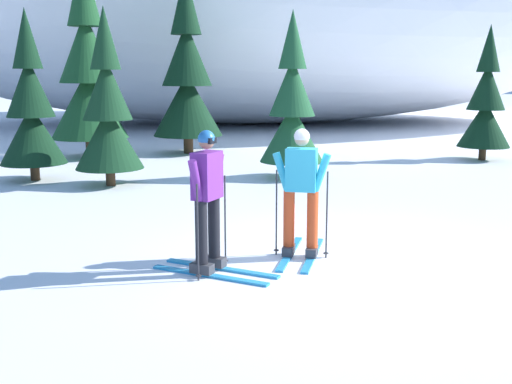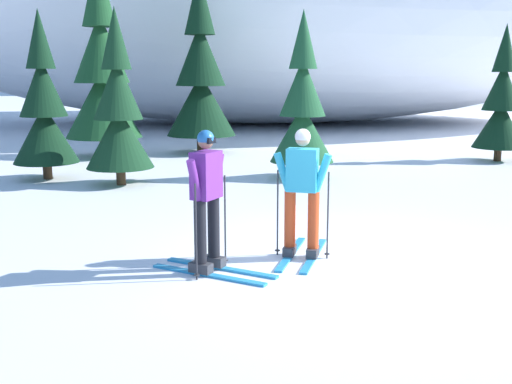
% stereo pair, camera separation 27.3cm
% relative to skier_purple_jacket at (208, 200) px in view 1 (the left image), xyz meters
% --- Properties ---
extents(ground_plane, '(120.00, 120.00, 0.00)m').
position_rel_skier_purple_jacket_xyz_m(ground_plane, '(1.73, 0.18, -0.92)').
color(ground_plane, white).
extents(skier_purple_jacket, '(1.55, 1.20, 1.76)m').
position_rel_skier_purple_jacket_xyz_m(skier_purple_jacket, '(0.00, 0.00, 0.00)').
color(skier_purple_jacket, '#2893CC').
rests_on(skier_purple_jacket, ground).
extents(skier_cyan_jacket, '(0.92, 1.65, 1.72)m').
position_rel_skier_purple_jacket_xyz_m(skier_cyan_jacket, '(1.24, 0.49, -0.02)').
color(skier_cyan_jacket, '#2893CC').
rests_on(skier_cyan_jacket, ground).
extents(pine_tree_far_left, '(1.48, 1.48, 3.84)m').
position_rel_skier_purple_jacket_xyz_m(pine_tree_far_left, '(-3.68, 7.13, 0.69)').
color(pine_tree_far_left, '#47301E').
rests_on(pine_tree_far_left, ground).
extents(pine_tree_left, '(2.19, 2.19, 5.67)m').
position_rel_skier_purple_jacket_xyz_m(pine_tree_left, '(-2.96, 10.96, 1.45)').
color(pine_tree_left, '#47301E').
rests_on(pine_tree_left, ground).
extents(pine_tree_center_left, '(1.47, 1.47, 3.81)m').
position_rel_skier_purple_jacket_xyz_m(pine_tree_center_left, '(-1.88, 6.23, 0.68)').
color(pine_tree_center_left, '#47301E').
rests_on(pine_tree_center_left, ground).
extents(pine_tree_center_right, '(2.09, 2.09, 5.40)m').
position_rel_skier_purple_jacket_xyz_m(pine_tree_center_right, '(-0.15, 11.60, 1.34)').
color(pine_tree_center_right, '#47301E').
rests_on(pine_tree_center_right, ground).
extents(pine_tree_right, '(1.48, 1.48, 3.84)m').
position_rel_skier_purple_jacket_xyz_m(pine_tree_right, '(2.21, 6.80, 0.69)').
color(pine_tree_right, '#47301E').
rests_on(pine_tree_right, ground).
extents(pine_tree_far_right, '(1.44, 1.44, 3.73)m').
position_rel_skier_purple_jacket_xyz_m(pine_tree_far_right, '(8.09, 9.15, 0.65)').
color(pine_tree_far_right, '#47301E').
rests_on(pine_tree_far_right, ground).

